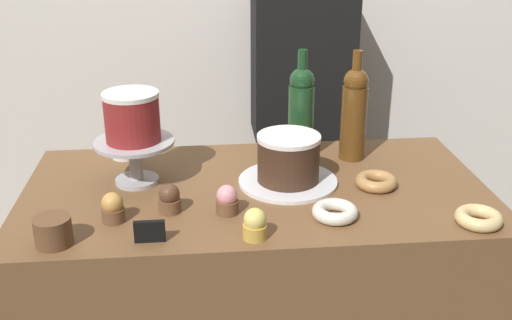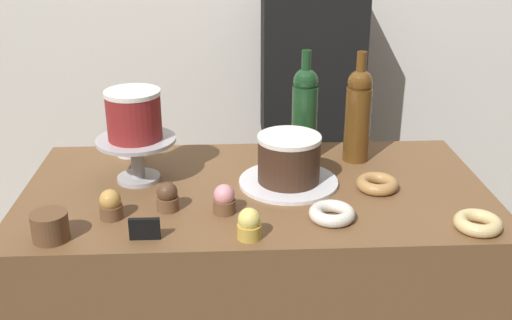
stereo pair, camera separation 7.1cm
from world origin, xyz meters
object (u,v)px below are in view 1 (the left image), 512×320
Objects in this scene: chocolate_round_cake at (288,158)px; coffee_cup_ceramic at (124,144)px; white_layer_cake at (132,117)px; wine_bottle_amber at (354,112)px; wine_bottle_green at (301,111)px; price_sign_chalkboard at (150,231)px; donut_maple at (376,181)px; barista_figure at (300,134)px; cake_stand_pedestal at (135,154)px; donut_sugar at (335,212)px; donut_glazed at (479,218)px; cupcake_lemon at (255,224)px; cupcake_chocolate at (169,199)px; cookie_stack at (53,231)px; cupcake_strawberry at (227,200)px.

chocolate_round_cake is 2.01× the size of coffee_cup_ceramic.
wine_bottle_amber reaches higher than white_layer_cake.
wine_bottle_amber is at bearing -9.56° from wine_bottle_green.
price_sign_chalkboard is at bearing -78.20° from coffee_cup_ceramic.
barista_figure is (-0.09, 0.71, -0.12)m from donut_maple.
donut_sugar is (0.50, -0.25, -0.07)m from cake_stand_pedestal.
price_sign_chalkboard is (-0.44, -0.07, 0.01)m from donut_sugar.
barista_figure is (0.61, 0.44, -0.15)m from coffee_cup_ceramic.
coffee_cup_ceramic is at bearing 158.28° from donut_maple.
donut_maple and donut_sugar have the same top height.
barista_figure is (0.08, 0.48, -0.25)m from wine_bottle_green.
donut_maple and donut_glazed have the same top height.
donut_sugar is at bearing -27.06° from cake_stand_pedestal.
wine_bottle_green is at bearing 69.10° from cupcake_lemon.
cookie_stack is (-0.25, -0.13, -0.00)m from cupcake_chocolate.
donut_glazed is at bearing -52.29° from wine_bottle_green.
cupcake_strawberry is 0.88× the size of cookie_stack.
wine_bottle_green is 0.32m from donut_maple.
cupcake_chocolate is at bearing 169.97° from donut_sugar.
wine_bottle_amber is 4.65× the size of price_sign_chalkboard.
donut_sugar is (0.40, -0.07, -0.02)m from cupcake_chocolate.
wine_bottle_green is 2.91× the size of donut_glazed.
cupcake_chocolate is (0.10, -0.18, -0.15)m from white_layer_cake.
cupcake_strawberry is 0.14m from cupcake_lemon.
wine_bottle_amber is at bearing 28.91° from cookie_stack.
chocolate_round_cake is at bearing -26.39° from coffee_cup_ceramic.
wine_bottle_green is at bearing 16.71° from white_layer_cake.
price_sign_chalkboard is (-0.57, -0.44, -0.12)m from wine_bottle_amber.
chocolate_round_cake is 0.63m from cookie_stack.
wine_bottle_green is (0.06, 0.19, 0.07)m from chocolate_round_cake.
donut_sugar is (-0.33, 0.06, 0.00)m from donut_glazed.
wine_bottle_amber reaches higher than cake_stand_pedestal.
white_layer_cake is 1.74× the size of coffee_cup_ceramic.
wine_bottle_amber is 2.91× the size of donut_sugar.
donut_sugar is 1.33× the size of cookie_stack.
chocolate_round_cake is 2.44× the size of price_sign_chalkboard.
donut_glazed is 1.01m from coffee_cup_ceramic.
chocolate_round_cake reaches higher than cupcake_lemon.
barista_figure is at bearing 96.90° from donut_maple.
chocolate_round_cake is at bearing 25.59° from cookie_stack.
cake_stand_pedestal is 1.45× the size of white_layer_cake.
barista_figure is at bearing 106.17° from donut_glazed.
donut_glazed is at bearing -29.70° from coffee_cup_ceramic.
cupcake_lemon is (-0.12, -0.29, -0.04)m from chocolate_round_cake.
wine_bottle_amber is 3.83× the size of coffee_cup_ceramic.
barista_figure is (0.15, 0.67, -0.18)m from chocolate_round_cake.
donut_sugar is 0.89m from barista_figure.
wine_bottle_amber is 0.57m from barista_figure.
cake_stand_pedestal is 0.64m from wine_bottle_amber.
wine_bottle_amber is at bearing 10.56° from white_layer_cake.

